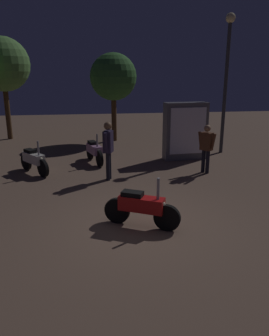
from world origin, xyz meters
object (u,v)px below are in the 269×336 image
at_px(motorcycle_pink_parked_left, 94,151).
at_px(person_rider_beside, 206,145).
at_px(motorcycle_red_foreground, 141,207).
at_px(streetlamp_far, 227,68).
at_px(motorcycle_white_parked_right, 34,160).
at_px(person_bystander_far, 108,146).
at_px(kiosk_billboard, 185,131).

bearing_deg(motorcycle_pink_parked_left, person_rider_beside, 46.79).
height_order(motorcycle_red_foreground, streetlamp_far, streetlamp_far).
height_order(motorcycle_white_parked_right, person_rider_beside, person_rider_beside).
xyz_separation_m(person_bystander_far, streetlamp_far, (4.78, 2.91, 2.25)).
distance_m(motorcycle_red_foreground, motorcycle_pink_parked_left, 5.37).
distance_m(person_rider_beside, streetlamp_far, 3.94).
xyz_separation_m(person_rider_beside, streetlamp_far, (1.64, 2.66, 2.39)).
bearing_deg(kiosk_billboard, motorcycle_pink_parked_left, -2.57).
height_order(motorcycle_red_foreground, kiosk_billboard, kiosk_billboard).
bearing_deg(person_bystander_far, motorcycle_pink_parked_left, -60.61).
relative_size(motorcycle_white_parked_right, person_bystander_far, 0.80).
height_order(person_rider_beside, streetlamp_far, streetlamp_far).
bearing_deg(motorcycle_pink_parked_left, motorcycle_white_parked_right, -79.07).
bearing_deg(person_rider_beside, motorcycle_pink_parked_left, 116.31).
relative_size(person_rider_beside, streetlamp_far, 0.30).
bearing_deg(motorcycle_white_parked_right, person_rider_beside, 46.03).
xyz_separation_m(person_bystander_far, kiosk_billboard, (3.00, 2.13, -0.00)).
bearing_deg(motorcycle_red_foreground, person_rider_beside, 80.62).
xyz_separation_m(motorcycle_pink_parked_left, streetlamp_far, (5.15, 0.90, 2.87)).
bearing_deg(person_bystander_far, person_rider_beside, -156.45).
relative_size(motorcycle_red_foreground, person_rider_beside, 0.97).
relative_size(person_rider_beside, kiosk_billboard, 0.74).
distance_m(motorcycle_white_parked_right, person_rider_beside, 5.54).
bearing_deg(streetlamp_far, person_bystander_far, -148.63).
relative_size(motorcycle_pink_parked_left, person_bystander_far, 0.92).
bearing_deg(person_rider_beside, motorcycle_red_foreground, -164.19).
height_order(person_bystander_far, kiosk_billboard, kiosk_billboard).
bearing_deg(motorcycle_pink_parked_left, streetlamp_far, 83.37).
xyz_separation_m(streetlamp_far, kiosk_billboard, (-1.77, -0.79, -2.26)).
relative_size(motorcycle_pink_parked_left, streetlamp_far, 0.31).
height_order(person_bystander_far, streetlamp_far, streetlamp_far).
relative_size(motorcycle_red_foreground, kiosk_billboard, 0.72).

